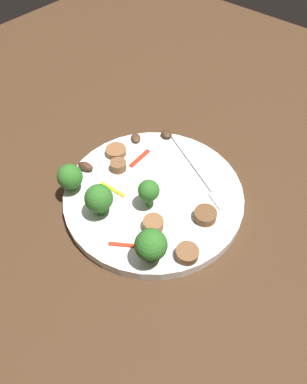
# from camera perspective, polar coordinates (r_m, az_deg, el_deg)

# --- Properties ---
(ground_plane) EXTENTS (1.40, 1.40, 0.00)m
(ground_plane) POSITION_cam_1_polar(r_m,az_deg,el_deg) (0.56, 0.00, -1.15)
(ground_plane) COLOR #422B19
(plate) EXTENTS (0.28, 0.28, 0.02)m
(plate) POSITION_cam_1_polar(r_m,az_deg,el_deg) (0.56, 0.00, -0.58)
(plate) COLOR white
(plate) RESTS_ON ground_plane
(fork) EXTENTS (0.17, 0.09, 0.00)m
(fork) POSITION_cam_1_polar(r_m,az_deg,el_deg) (0.58, 7.64, 2.83)
(fork) COLOR silver
(fork) RESTS_ON plate
(broccoli_floret_0) EXTENTS (0.03, 0.03, 0.05)m
(broccoli_floret_0) POSITION_cam_1_polar(r_m,az_deg,el_deg) (0.51, -0.78, 0.15)
(broccoli_floret_0) COLOR #347525
(broccoli_floret_0) RESTS_ON plate
(broccoli_floret_1) EXTENTS (0.04, 0.04, 0.05)m
(broccoli_floret_1) POSITION_cam_1_polar(r_m,az_deg,el_deg) (0.51, -8.85, -1.08)
(broccoli_floret_1) COLOR #347525
(broccoli_floret_1) RESTS_ON plate
(broccoli_floret_2) EXTENTS (0.04, 0.04, 0.05)m
(broccoli_floret_2) POSITION_cam_1_polar(r_m,az_deg,el_deg) (0.55, -13.39, 2.42)
(broccoli_floret_2) COLOR #347525
(broccoli_floret_2) RESTS_ON plate
(broccoli_floret_3) EXTENTS (0.04, 0.04, 0.06)m
(broccoli_floret_3) POSITION_cam_1_polar(r_m,az_deg,el_deg) (0.45, -0.42, -8.63)
(broccoli_floret_3) COLOR #347525
(broccoli_floret_3) RESTS_ON plate
(sausage_slice_0) EXTENTS (0.05, 0.05, 0.01)m
(sausage_slice_0) POSITION_cam_1_polar(r_m,az_deg,el_deg) (0.52, 8.38, -3.76)
(sausage_slice_0) COLOR brown
(sausage_slice_0) RESTS_ON plate
(sausage_slice_1) EXTENTS (0.04, 0.04, 0.01)m
(sausage_slice_1) POSITION_cam_1_polar(r_m,az_deg,el_deg) (0.61, -6.11, 6.59)
(sausage_slice_1) COLOR brown
(sausage_slice_1) RESTS_ON plate
(sausage_slice_2) EXTENTS (0.04, 0.04, 0.01)m
(sausage_slice_2) POSITION_cam_1_polar(r_m,az_deg,el_deg) (0.48, 5.48, -9.88)
(sausage_slice_2) COLOR brown
(sausage_slice_2) RESTS_ON plate
(sausage_slice_3) EXTENTS (0.03, 0.03, 0.02)m
(sausage_slice_3) POSITION_cam_1_polar(r_m,az_deg,el_deg) (0.58, -6.00, 4.06)
(sausage_slice_3) COLOR brown
(sausage_slice_3) RESTS_ON plate
(sausage_slice_4) EXTENTS (0.04, 0.04, 0.02)m
(sausage_slice_4) POSITION_cam_1_polar(r_m,az_deg,el_deg) (0.50, -0.04, -5.21)
(sausage_slice_4) COLOR brown
(sausage_slice_4) RESTS_ON plate
(mushroom_0) EXTENTS (0.03, 0.02, 0.01)m
(mushroom_0) POSITION_cam_1_polar(r_m,az_deg,el_deg) (0.64, 2.10, 9.36)
(mushroom_0) COLOR #422B19
(mushroom_0) RESTS_ON plate
(mushroom_1) EXTENTS (0.03, 0.03, 0.01)m
(mushroom_1) POSITION_cam_1_polar(r_m,az_deg,el_deg) (0.63, -2.89, 8.75)
(mushroom_1) COLOR #4C331E
(mushroom_1) RESTS_ON plate
(mushroom_2) EXTENTS (0.03, 0.02, 0.01)m
(mushroom_2) POSITION_cam_1_polar(r_m,az_deg,el_deg) (0.59, -10.97, 4.10)
(mushroom_2) COLOR #422B19
(mushroom_2) RESTS_ON plate
(pepper_strip_0) EXTENTS (0.05, 0.01, 0.00)m
(pepper_strip_0) POSITION_cam_1_polar(r_m,az_deg,el_deg) (0.55, -6.65, 0.42)
(pepper_strip_0) COLOR yellow
(pepper_strip_0) RESTS_ON plate
(pepper_strip_1) EXTENTS (0.04, 0.03, 0.00)m
(pepper_strip_1) POSITION_cam_1_polar(r_m,az_deg,el_deg) (0.49, -5.01, -8.53)
(pepper_strip_1) COLOR red
(pepper_strip_1) RESTS_ON plate
(pepper_strip_2) EXTENTS (0.01, 0.05, 0.00)m
(pepper_strip_2) POSITION_cam_1_polar(r_m,az_deg,el_deg) (0.60, -2.25, 5.48)
(pepper_strip_2) COLOR red
(pepper_strip_2) RESTS_ON plate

